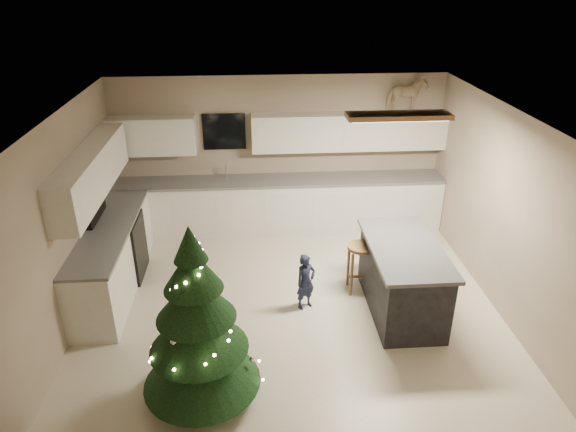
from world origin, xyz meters
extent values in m
plane|color=beige|center=(0.00, 0.00, 0.00)|extent=(5.50, 5.50, 0.00)
cube|color=tan|center=(0.00, 2.50, 1.30)|extent=(5.50, 0.02, 2.60)
cube|color=tan|center=(0.00, -2.50, 1.30)|extent=(5.50, 0.02, 2.60)
cube|color=tan|center=(-2.75, 0.00, 1.30)|extent=(0.02, 5.00, 2.60)
cube|color=tan|center=(2.75, 0.00, 1.30)|extent=(0.02, 5.00, 2.60)
cube|color=silver|center=(0.00, 0.00, 2.60)|extent=(5.50, 5.00, 0.02)
cube|color=brown|center=(1.30, 0.10, 2.55)|extent=(1.25, 0.32, 0.06)
cube|color=white|center=(1.30, 0.10, 2.52)|extent=(1.15, 0.24, 0.02)
cube|color=silver|center=(0.00, 2.20, 0.45)|extent=(5.48, 0.60, 0.90)
cube|color=silver|center=(-2.45, 0.60, 0.45)|extent=(0.60, 2.60, 0.90)
cube|color=slate|center=(0.00, 2.19, 0.92)|extent=(5.48, 0.62, 0.04)
cube|color=slate|center=(-2.44, 0.60, 0.92)|extent=(0.62, 2.60, 0.04)
cube|color=silver|center=(-2.05, 2.33, 1.70)|extent=(1.40, 0.35, 0.60)
cube|color=silver|center=(1.15, 2.33, 1.70)|extent=(3.20, 0.35, 0.60)
cube|color=silver|center=(-2.58, 0.72, 1.70)|extent=(0.35, 2.60, 0.60)
cube|color=black|center=(-0.90, 2.47, 1.70)|extent=(0.70, 0.04, 0.60)
cube|color=#99999E|center=(-0.90, 2.20, 0.90)|extent=(0.55, 0.40, 0.06)
cylinder|color=#99999E|center=(-0.90, 2.30, 1.06)|extent=(0.03, 0.03, 0.24)
cube|color=black|center=(-2.43, 0.90, 0.45)|extent=(0.64, 0.75, 0.90)
cube|color=black|center=(-2.68, 0.90, 1.05)|extent=(0.10, 0.75, 0.30)
cube|color=black|center=(1.45, -0.23, 0.45)|extent=(0.80, 1.60, 0.90)
cube|color=#3C3C3C|center=(1.45, -0.23, 0.93)|extent=(0.90, 1.70, 0.05)
cylinder|color=brown|center=(0.99, 0.25, 0.69)|extent=(0.37, 0.37, 0.04)
cylinder|color=brown|center=(0.86, 0.12, 0.34)|extent=(0.04, 0.04, 0.67)
cylinder|color=brown|center=(1.12, 0.12, 0.34)|extent=(0.04, 0.04, 0.67)
cylinder|color=brown|center=(0.86, 0.38, 0.34)|extent=(0.04, 0.04, 0.67)
cylinder|color=brown|center=(1.12, 0.38, 0.34)|extent=(0.04, 0.04, 0.67)
cube|color=brown|center=(0.99, 0.25, 0.22)|extent=(0.29, 0.03, 0.03)
cylinder|color=#3F2816|center=(-1.05, -1.60, 0.14)|extent=(0.11, 0.11, 0.27)
cone|color=black|center=(-1.05, -1.60, 0.50)|extent=(1.23, 1.23, 0.63)
cone|color=black|center=(-1.05, -1.60, 0.90)|extent=(1.01, 1.01, 0.54)
cone|color=black|center=(-1.05, -1.60, 1.27)|extent=(0.80, 0.80, 0.50)
cone|color=black|center=(-1.05, -1.60, 1.58)|extent=(0.58, 0.58, 0.45)
cone|color=black|center=(-1.05, -1.60, 1.85)|extent=(0.33, 0.33, 0.36)
sphere|color=#FFD88C|center=(-0.41, -1.60, 0.23)|extent=(0.03, 0.03, 0.03)
sphere|color=#FFD88C|center=(-0.49, -1.32, 0.28)|extent=(0.03, 0.03, 0.03)
sphere|color=#FFD88C|center=(-0.69, -1.12, 0.34)|extent=(0.03, 0.03, 0.03)
sphere|color=#FFD88C|center=(-0.95, -1.03, 0.40)|extent=(0.03, 0.03, 0.03)
sphere|color=#FFD88C|center=(-1.21, -1.06, 0.46)|extent=(0.03, 0.03, 0.03)
sphere|color=#FFD88C|center=(-1.42, -1.21, 0.51)|extent=(0.03, 0.03, 0.03)
sphere|color=#FFD88C|center=(-1.54, -1.42, 0.57)|extent=(0.03, 0.03, 0.03)
sphere|color=#FFD88C|center=(-1.55, -1.66, 0.63)|extent=(0.03, 0.03, 0.03)
sphere|color=#FFD88C|center=(-1.45, -1.87, 0.68)|extent=(0.03, 0.03, 0.03)
sphere|color=#FFD88C|center=(-1.27, -2.00, 0.74)|extent=(0.03, 0.03, 0.03)
sphere|color=#FFD88C|center=(-1.07, -2.04, 0.80)|extent=(0.03, 0.03, 0.03)
sphere|color=#FFD88C|center=(-0.87, -1.99, 0.86)|extent=(0.03, 0.03, 0.03)
sphere|color=#FFD88C|center=(-0.73, -1.85, 0.91)|extent=(0.03, 0.03, 0.03)
sphere|color=#FFD88C|center=(-0.67, -1.68, 0.97)|extent=(0.03, 0.03, 0.03)
sphere|color=#FFD88C|center=(-0.70, -1.51, 1.03)|extent=(0.03, 0.03, 0.03)
sphere|color=#FFD88C|center=(-0.79, -1.37, 1.09)|extent=(0.03, 0.03, 0.03)
sphere|color=#FFD88C|center=(-0.93, -1.30, 1.14)|extent=(0.03, 0.03, 0.03)
sphere|color=#FFD88C|center=(-1.07, -1.30, 1.20)|extent=(0.03, 0.03, 0.03)
sphere|color=#FFD88C|center=(-1.20, -1.36, 1.26)|extent=(0.03, 0.03, 0.03)
sphere|color=#FFD88C|center=(-1.27, -1.46, 1.31)|extent=(0.03, 0.03, 0.03)
sphere|color=#FFD88C|center=(-1.29, -1.58, 1.37)|extent=(0.03, 0.03, 0.03)
sphere|color=#FFD88C|center=(-1.26, -1.68, 1.43)|extent=(0.03, 0.03, 0.03)
sphere|color=#FFD88C|center=(-1.18, -1.75, 1.49)|extent=(0.03, 0.03, 0.03)
sphere|color=#FFD88C|center=(-1.10, -1.78, 1.54)|extent=(0.03, 0.03, 0.03)
sphere|color=#FFD88C|center=(-1.01, -1.76, 1.60)|extent=(0.03, 0.03, 0.03)
sphere|color=#FFD88C|center=(-0.96, -1.71, 1.66)|extent=(0.03, 0.03, 0.03)
sphere|color=#FFD88C|center=(-0.93, -1.65, 1.71)|extent=(0.03, 0.03, 0.03)
sphere|color=#FFD88C|center=(-0.94, -1.60, 1.77)|extent=(0.03, 0.03, 0.03)
sphere|color=#FFD88C|center=(-0.97, -1.56, 1.83)|extent=(0.03, 0.03, 0.03)
sphere|color=#FFD88C|center=(-1.01, -1.55, 1.89)|extent=(0.03, 0.03, 0.03)
sphere|color=silver|center=(-0.52, -1.60, 0.41)|extent=(0.06, 0.06, 0.06)
sphere|color=silver|center=(-1.30, -1.25, 0.68)|extent=(0.06, 0.06, 0.06)
sphere|color=silver|center=(-1.15, -1.92, 0.95)|extent=(0.06, 0.06, 0.06)
sphere|color=silver|center=(-0.82, -1.52, 1.22)|extent=(0.06, 0.06, 0.06)
sphere|color=silver|center=(-1.17, -1.52, 1.49)|extent=(0.06, 0.06, 0.06)
sphere|color=silver|center=(-1.05, -1.65, 1.76)|extent=(0.06, 0.06, 0.06)
imported|color=black|center=(0.20, -0.10, 0.40)|extent=(0.34, 0.31, 0.79)
cube|color=brown|center=(2.05, 2.29, 2.01)|extent=(0.25, 0.02, 0.02)
cube|color=brown|center=(2.05, 2.36, 2.01)|extent=(0.25, 0.02, 0.02)
imported|color=beige|center=(2.05, 2.33, 2.29)|extent=(0.67, 0.39, 0.53)
camera|label=1|loc=(-0.44, -5.78, 4.14)|focal=32.00mm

